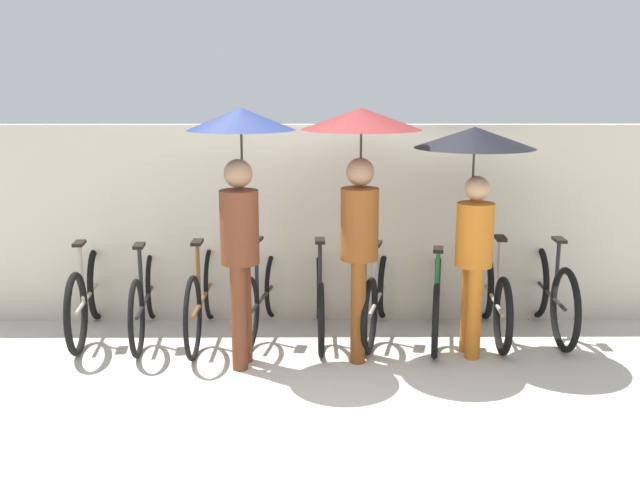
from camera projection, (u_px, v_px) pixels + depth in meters
The scene contains 14 objects.
ground_plane at pixel (321, 405), 5.33m from camera, with size 30.00×30.00×0.00m, color beige.
back_wall at pixel (319, 224), 7.07m from camera, with size 12.40×0.12×1.96m.
parked_bicycle_0 at pixel (87, 296), 6.73m from camera, with size 0.44×1.72×1.11m.
parked_bicycle_1 at pixel (145, 298), 6.73m from camera, with size 0.44×1.75×1.00m.
parked_bicycle_2 at pixel (203, 297), 6.68m from camera, with size 0.44×1.84×1.01m.
parked_bicycle_3 at pixel (262, 296), 6.78m from camera, with size 0.48×1.71×0.98m.
parked_bicycle_4 at pixel (320, 299), 6.72m from camera, with size 0.44×1.67×1.06m.
parked_bicycle_5 at pixel (378, 297), 6.78m from camera, with size 0.55×1.66×1.09m.
parked_bicycle_6 at pixel (437, 300), 6.71m from camera, with size 0.49×1.69×1.00m.
parked_bicycle_7 at pixel (494, 297), 6.75m from camera, with size 0.44×1.67×1.01m.
parked_bicycle_8 at pixel (550, 292), 6.80m from camera, with size 0.44×1.71×1.06m.
pedestrian_leading at pixel (240, 174), 5.81m from camera, with size 0.89×0.89×2.16m.
pedestrian_center at pixel (361, 164), 5.95m from camera, with size 1.02×1.02×2.15m.
pedestrian_trailing at pixel (474, 176), 6.07m from camera, with size 1.03×1.03×1.99m.
Camera 1 is at (-0.04, -4.93, 2.38)m, focal length 40.00 mm.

